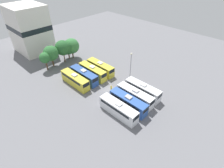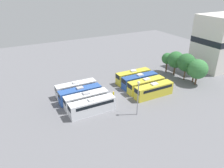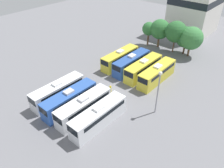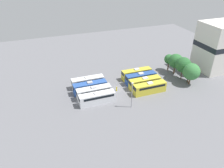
# 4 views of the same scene
# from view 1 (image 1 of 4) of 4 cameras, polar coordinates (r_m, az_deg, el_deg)

# --- Properties ---
(ground_plane) EXTENTS (121.72, 121.72, 0.00)m
(ground_plane) POSITION_cam_1_polar(r_m,az_deg,el_deg) (49.61, -1.37, -1.89)
(ground_plane) COLOR slate
(bus_0) EXTENTS (2.53, 10.30, 3.60)m
(bus_0) POSITION_cam_1_polar(r_m,az_deg,el_deg) (41.36, 2.07, -8.09)
(bus_0) COLOR silver
(bus_0) RESTS_ON ground_plane
(bus_1) EXTENTS (2.53, 10.30, 3.60)m
(bus_1) POSITION_cam_1_polar(r_m,az_deg,el_deg) (43.21, 5.26, -5.88)
(bus_1) COLOR #2D56A8
(bus_1) RESTS_ON ground_plane
(bus_2) EXTENTS (2.53, 10.30, 3.60)m
(bus_2) POSITION_cam_1_polar(r_m,az_deg,el_deg) (45.28, 7.49, -3.73)
(bus_2) COLOR silver
(bus_2) RESTS_ON ground_plane
(bus_3) EXTENTS (2.53, 10.30, 3.60)m
(bus_3) POSITION_cam_1_polar(r_m,az_deg,el_deg) (47.48, 9.96, -1.82)
(bus_3) COLOR silver
(bus_3) RESTS_ON ground_plane
(bus_4) EXTENTS (2.53, 10.30, 3.60)m
(bus_4) POSITION_cam_1_polar(r_m,az_deg,el_deg) (51.62, -11.99, 1.40)
(bus_4) COLOR gold
(bus_4) RESTS_ON ground_plane
(bus_5) EXTENTS (2.53, 10.30, 3.60)m
(bus_5) POSITION_cam_1_polar(r_m,az_deg,el_deg) (53.09, -9.15, 2.86)
(bus_5) COLOR #284C93
(bus_5) RESTS_ON ground_plane
(bus_6) EXTENTS (2.53, 10.30, 3.60)m
(bus_6) POSITION_cam_1_polar(r_m,az_deg,el_deg) (54.61, -6.39, 4.17)
(bus_6) COLOR gold
(bus_6) RESTS_ON ground_plane
(bus_7) EXTENTS (2.53, 10.30, 3.60)m
(bus_7) POSITION_cam_1_polar(r_m,az_deg,el_deg) (56.40, -3.83, 5.46)
(bus_7) COLOR gold
(bus_7) RESTS_ON ground_plane
(worker_person) EXTENTS (0.36, 0.36, 1.65)m
(worker_person) POSITION_cam_1_polar(r_m,az_deg,el_deg) (49.03, -0.25, -1.28)
(worker_person) COLOR gold
(worker_person) RESTS_ON ground_plane
(light_pole) EXTENTS (0.60, 0.60, 7.95)m
(light_pole) POSITION_cam_1_polar(r_m,az_deg,el_deg) (52.88, 6.23, 7.55)
(light_pole) COLOR gray
(light_pole) RESTS_ON ground_plane
(tree_0) EXTENTS (3.50, 3.50, 6.25)m
(tree_0) POSITION_cam_1_polar(r_m,az_deg,el_deg) (60.07, -21.08, 7.95)
(tree_0) COLOR brown
(tree_0) RESTS_ON ground_plane
(tree_1) EXTENTS (5.03, 5.03, 7.31)m
(tree_1) POSITION_cam_1_polar(r_m,az_deg,el_deg) (61.62, -19.32, 9.43)
(tree_1) COLOR brown
(tree_1) RESTS_ON ground_plane
(tree_2) EXTENTS (5.18, 5.18, 7.91)m
(tree_2) POSITION_cam_1_polar(r_m,az_deg,el_deg) (63.08, -15.82, 11.29)
(tree_2) COLOR brown
(tree_2) RESTS_ON ground_plane
(tree_3) EXTENTS (5.07, 5.07, 6.87)m
(tree_3) POSITION_cam_1_polar(r_m,az_deg,el_deg) (65.32, -14.25, 11.48)
(tree_3) COLOR brown
(tree_3) RESTS_ON ground_plane
(tree_4) EXTENTS (5.44, 5.44, 7.30)m
(tree_4) POSITION_cam_1_polar(r_m,az_deg,el_deg) (65.55, -13.06, 11.99)
(tree_4) COLOR brown
(tree_4) RESTS_ON ground_plane
(depot_building) EXTENTS (11.39, 13.58, 17.08)m
(depot_building) POSITION_cam_1_polar(r_m,az_deg,el_deg) (74.84, -25.29, 15.97)
(depot_building) COLOR silver
(depot_building) RESTS_ON ground_plane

